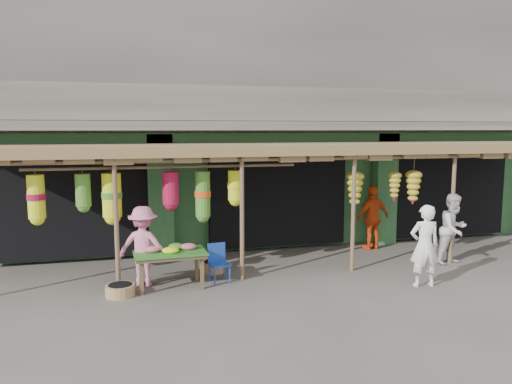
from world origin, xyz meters
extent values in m
plane|color=#514C47|center=(0.00, 0.00, 0.00)|extent=(80.00, 80.00, 0.00)
cube|color=gray|center=(0.00, 5.00, 5.00)|extent=(16.00, 6.00, 4.00)
cube|color=#2D6033|center=(0.00, 5.15, 1.50)|extent=(16.00, 5.70, 3.00)
cube|color=gray|center=(0.00, 1.65, 3.20)|extent=(16.00, 0.90, 0.22)
cube|color=gray|center=(0.00, 1.25, 3.70)|extent=(16.00, 0.10, 0.80)
cube|color=#2D6033|center=(0.00, 2.05, 2.85)|extent=(16.00, 0.35, 0.35)
cube|color=yellow|center=(-5.00, 1.97, 2.75)|extent=(1.70, 0.06, 0.55)
cube|color=#B21414|center=(-5.00, 1.93, 2.75)|extent=(1.30, 0.02, 0.30)
cube|color=black|center=(-5.00, 3.00, 1.35)|extent=(3.60, 2.00, 2.50)
cube|color=black|center=(0.00, 3.00, 1.35)|extent=(3.60, 2.00, 2.50)
cube|color=black|center=(5.00, 3.00, 1.35)|extent=(3.60, 2.00, 2.50)
cube|color=#2D6033|center=(-3.00, 2.05, 1.50)|extent=(0.60, 0.35, 3.00)
cube|color=#2D6033|center=(3.00, 2.05, 1.50)|extent=(0.60, 0.35, 3.00)
cylinder|color=brown|center=(-4.00, -0.20, 1.30)|extent=(0.09, 0.09, 2.60)
cylinder|color=brown|center=(-1.50, -0.20, 1.30)|extent=(0.09, 0.09, 2.60)
cylinder|color=brown|center=(1.00, -0.20, 1.30)|extent=(0.09, 0.09, 2.60)
cylinder|color=brown|center=(3.50, -0.20, 1.30)|extent=(0.09, 0.09, 2.60)
cylinder|color=brown|center=(-0.25, -0.20, 2.50)|extent=(12.90, 0.08, 0.08)
cylinder|color=brown|center=(-3.00, 0.20, 2.35)|extent=(5.50, 0.06, 0.06)
cube|color=brown|center=(0.00, 0.90, 2.68)|extent=(14.00, 2.70, 0.22)
cube|color=brown|center=(-3.57, -0.69, 0.31)|extent=(0.07, 0.07, 0.62)
cube|color=brown|center=(-2.41, -0.64, 0.31)|extent=(0.07, 0.07, 0.62)
cube|color=brown|center=(-3.59, -0.11, 0.31)|extent=(0.07, 0.07, 0.62)
cube|color=brown|center=(-2.43, -0.06, 0.31)|extent=(0.07, 0.07, 0.62)
cube|color=brown|center=(-3.00, -0.38, 0.66)|extent=(1.39, 0.83, 0.06)
cube|color=#26661E|center=(-3.00, -0.38, 0.71)|extent=(1.44, 0.89, 0.03)
ellipsoid|color=#CD6679|center=(-3.34, -0.29, 0.77)|extent=(0.32, 0.27, 0.14)
ellipsoid|color=#F5FF21|center=(-3.00, -0.47, 0.77)|extent=(0.32, 0.27, 0.14)
ellipsoid|color=#CD6679|center=(-2.62, -0.24, 0.77)|extent=(0.32, 0.27, 0.14)
ellipsoid|color=#529130|center=(-2.86, -0.18, 0.77)|extent=(0.32, 0.27, 0.14)
cylinder|color=#183DA0|center=(-2.13, -0.49, 0.18)|extent=(0.03, 0.03, 0.36)
cylinder|color=#183DA0|center=(-1.82, -0.44, 0.18)|extent=(0.03, 0.03, 0.36)
cylinder|color=#183DA0|center=(-2.18, -0.17, 0.18)|extent=(0.03, 0.03, 0.36)
cylinder|color=#183DA0|center=(-1.87, -0.12, 0.18)|extent=(0.03, 0.03, 0.36)
cube|color=#183DA0|center=(-2.00, -0.30, 0.37)|extent=(0.43, 0.43, 0.04)
cube|color=#183DA0|center=(-2.03, -0.13, 0.59)|extent=(0.38, 0.10, 0.40)
cylinder|color=olive|center=(-3.96, -0.65, 0.11)|extent=(0.70, 0.70, 0.21)
cylinder|color=#A3724C|center=(-2.00, 0.47, 0.11)|extent=(0.63, 0.63, 0.23)
imported|color=white|center=(1.90, -1.57, 0.82)|extent=(0.65, 0.47, 1.65)
imported|color=silver|center=(3.52, -0.26, 0.82)|extent=(0.94, 0.83, 1.64)
imported|color=#DE4B14|center=(2.38, 1.50, 0.84)|extent=(1.05, 0.61, 1.68)
imported|color=pink|center=(-3.50, -0.13, 0.81)|extent=(1.17, 0.88, 1.61)
camera|label=1|loc=(-3.78, -10.07, 3.13)|focal=35.00mm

